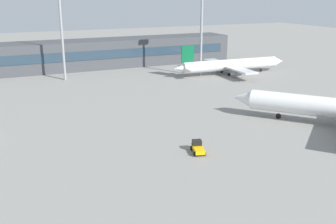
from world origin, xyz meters
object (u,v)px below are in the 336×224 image
(baggage_tug_yellow, at_px, (198,147))
(floodlight_tower_east, at_px, (201,26))
(airplane_far, at_px, (232,65))
(floodlight_tower_west, at_px, (61,21))

(baggage_tug_yellow, xyz_separation_m, floodlight_tower_east, (28.95, 51.23, 13.50))
(airplane_far, bearing_deg, floodlight_tower_east, 170.15)
(baggage_tug_yellow, bearing_deg, floodlight_tower_west, 97.79)
(baggage_tug_yellow, height_order, floodlight_tower_west, floodlight_tower_west)
(airplane_far, distance_m, floodlight_tower_east, 15.13)
(floodlight_tower_west, distance_m, floodlight_tower_east, 39.08)
(airplane_far, bearing_deg, baggage_tug_yellow, -127.95)
(floodlight_tower_west, bearing_deg, floodlight_tower_east, -16.29)
(baggage_tug_yellow, height_order, floodlight_tower_east, floodlight_tower_east)
(floodlight_tower_east, bearing_deg, baggage_tug_yellow, -119.47)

